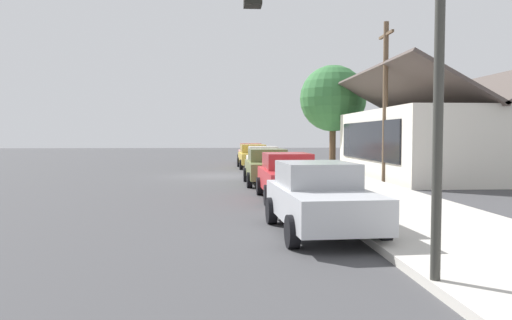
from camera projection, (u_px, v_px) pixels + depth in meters
ground_plane at (212, 176)px, 26.34m from camera, size 120.00×120.00×0.00m
sidewalk_curb at (314, 174)px, 26.71m from camera, size 60.00×4.20×0.16m
car_coral at (251, 153)px, 38.56m from camera, size 4.67×2.15×1.59m
car_mustard at (253, 156)px, 32.99m from camera, size 4.73×2.11×1.59m
car_ivory at (263, 160)px, 27.23m from camera, size 4.76×2.06×1.59m
car_olive at (268, 166)px, 22.05m from camera, size 4.46×2.09×1.59m
car_cherry at (288, 176)px, 16.85m from camera, size 4.46×2.04×1.59m
car_silver at (320, 197)px, 11.04m from camera, size 4.41×2.23×1.59m
storefront_building at (438, 141)px, 25.82m from camera, size 12.66×7.90×5.68m
shade_tree at (333, 99)px, 33.66m from camera, size 4.58×4.58×7.06m
traffic_light_main at (364, 42)px, 6.69m from camera, size 0.37×2.79×5.20m
utility_pole_wooden at (385, 99)px, 22.79m from camera, size 1.80×0.24×7.50m
fire_hydrant_red at (288, 166)px, 26.94m from camera, size 0.22×0.22×0.71m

